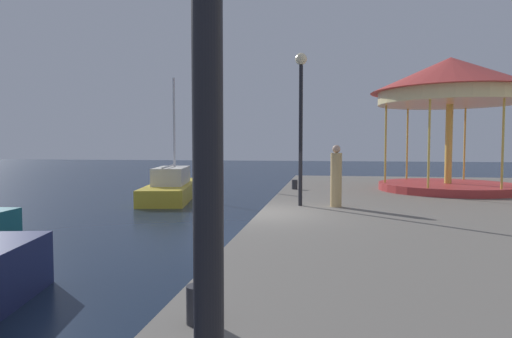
% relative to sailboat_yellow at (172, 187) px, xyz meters
% --- Properties ---
extents(ground_plane, '(120.00, 120.00, 0.00)m').
position_rel_sailboat_yellow_xyz_m(ground_plane, '(5.72, -8.70, -0.59)').
color(ground_plane, '#162338').
extents(sailboat_yellow, '(3.31, 7.48, 6.07)m').
position_rel_sailboat_yellow_xyz_m(sailboat_yellow, '(0.00, 0.00, 0.00)').
color(sailboat_yellow, gold).
rests_on(sailboat_yellow, ground).
extents(carousel, '(6.27, 6.27, 5.40)m').
position_rel_sailboat_yellow_xyz_m(carousel, '(12.47, -1.86, 4.20)').
color(carousel, '#B23333').
rests_on(carousel, quay_dock).
extents(lamp_post_mid_promenade, '(0.36, 0.36, 4.65)m').
position_rel_sailboat_yellow_xyz_m(lamp_post_mid_promenade, '(6.77, -7.24, 3.36)').
color(lamp_post_mid_promenade, black).
rests_on(lamp_post_mid_promenade, quay_dock).
extents(bollard_south, '(0.24, 0.24, 0.40)m').
position_rel_sailboat_yellow_xyz_m(bollard_south, '(6.25, -2.30, 0.41)').
color(bollard_south, '#2D2D33').
rests_on(bollard_south, quay_dock).
extents(bollard_north, '(0.24, 0.24, 0.40)m').
position_rel_sailboat_yellow_xyz_m(bollard_north, '(6.23, -16.25, 0.41)').
color(bollard_north, '#2D2D33').
rests_on(bollard_north, quay_dock).
extents(person_far_corner, '(0.34, 0.34, 1.87)m').
position_rel_sailboat_yellow_xyz_m(person_far_corner, '(7.85, -7.30, 1.09)').
color(person_far_corner, tan).
rests_on(person_far_corner, quay_dock).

